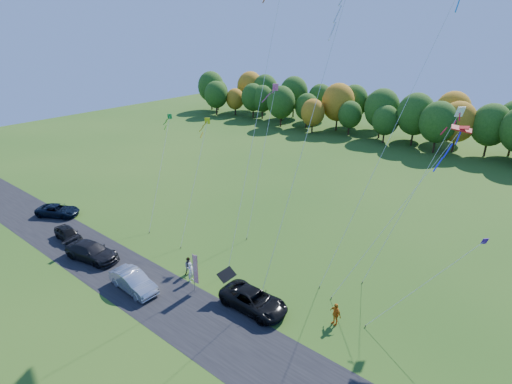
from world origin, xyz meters
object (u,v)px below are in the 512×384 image
Objects in this scene: silver_sedan at (133,281)px; person_east at (335,314)px; feather_flag at (195,269)px; black_suv at (254,300)px.

silver_sedan is 17.18m from person_east.
feather_flag is at bearing -143.48° from person_east.
person_east reaches higher than black_suv.
person_east is at bearing -67.55° from black_suv.
silver_sedan is (-9.66, -4.59, 0.03)m from black_suv.
black_suv is 3.09× the size of person_east.
feather_flag reaches higher than person_east.
feather_flag is at bearing -51.78° from silver_sedan.
black_suv is 6.49m from person_east.
person_east is (15.65, 7.10, 0.11)m from silver_sedan.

